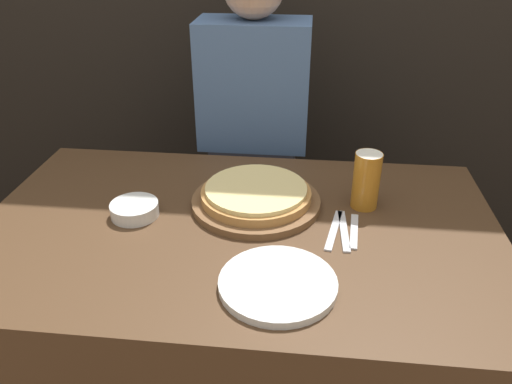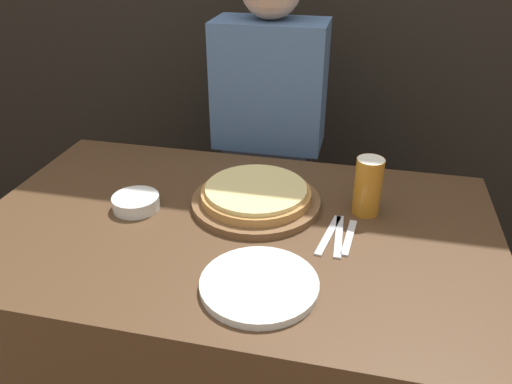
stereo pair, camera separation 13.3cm
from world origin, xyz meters
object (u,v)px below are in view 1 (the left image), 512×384
(pizza_on_board, at_px, (256,197))
(dinner_plate, at_px, (278,284))
(fork, at_px, (334,229))
(dinner_knife, at_px, (344,230))
(beer_glass, at_px, (367,178))
(spoon, at_px, (354,231))
(diner_person, at_px, (254,156))
(side_bowl, at_px, (135,209))

(pizza_on_board, distance_m, dinner_plate, 0.34)
(pizza_on_board, relative_size, fork, 1.91)
(dinner_plate, height_order, dinner_knife, dinner_plate)
(beer_glass, distance_m, spoon, 0.16)
(beer_glass, bearing_deg, dinner_plate, -119.77)
(fork, distance_m, diner_person, 0.63)
(beer_glass, xyz_separation_m, fork, (-0.08, -0.13, -0.08))
(dinner_plate, xyz_separation_m, side_bowl, (-0.39, 0.25, 0.01))
(dinner_plate, relative_size, fork, 1.39)
(beer_glass, bearing_deg, pizza_on_board, -174.70)
(beer_glass, bearing_deg, side_bowl, -169.13)
(fork, xyz_separation_m, spoon, (0.05, 0.00, 0.00))
(dinner_plate, relative_size, diner_person, 0.19)
(dinner_plate, xyz_separation_m, diner_person, (-0.14, 0.80, -0.08))
(pizza_on_board, distance_m, side_bowl, 0.32)
(spoon, bearing_deg, diner_person, 118.97)
(dinner_plate, distance_m, dinner_knife, 0.28)
(beer_glass, relative_size, dinner_plate, 0.61)
(pizza_on_board, relative_size, beer_glass, 2.24)
(dinner_plate, height_order, diner_person, diner_person)
(dinner_plate, height_order, spoon, dinner_plate)
(beer_glass, height_order, dinner_plate, beer_glass)
(dinner_plate, distance_m, diner_person, 0.82)
(dinner_plate, bearing_deg, pizza_on_board, 103.93)
(fork, distance_m, dinner_knife, 0.02)
(side_bowl, relative_size, diner_person, 0.10)
(pizza_on_board, distance_m, spoon, 0.28)
(pizza_on_board, bearing_deg, beer_glass, 5.30)
(pizza_on_board, height_order, beer_glass, beer_glass)
(beer_glass, relative_size, spoon, 0.99)
(dinner_knife, distance_m, diner_person, 0.64)
(spoon, bearing_deg, dinner_knife, 180.00)
(beer_glass, relative_size, dinner_knife, 0.85)
(spoon, distance_m, diner_person, 0.65)
(beer_glass, xyz_separation_m, dinner_plate, (-0.21, -0.36, -0.08))
(beer_glass, bearing_deg, diner_person, 128.35)
(pizza_on_board, distance_m, dinner_knife, 0.25)
(fork, height_order, dinner_knife, same)
(side_bowl, height_order, spoon, side_bowl)
(side_bowl, distance_m, dinner_knife, 0.54)
(pizza_on_board, relative_size, dinner_knife, 1.90)
(beer_glass, xyz_separation_m, side_bowl, (-0.60, -0.11, -0.07))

